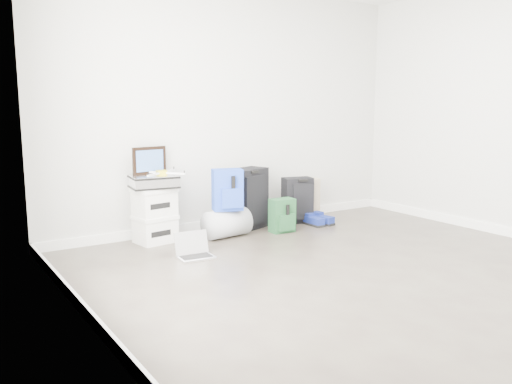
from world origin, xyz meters
TOP-DOWN VIEW (x-y plane):
  - ground at (0.00, 0.00)m, footprint 5.00×5.00m
  - room_envelope at (0.00, 0.02)m, footprint 4.52×5.02m
  - boxes_stack at (-1.07, 2.25)m, footprint 0.44×0.38m
  - briefcase at (-1.07, 2.25)m, footprint 0.49×0.38m
  - painting at (-1.07, 2.35)m, footprint 0.38×0.08m
  - drone at (-0.99, 2.23)m, footprint 0.44×0.44m
  - duffel_bag at (-0.34, 2.05)m, footprint 0.52×0.35m
  - blue_backpack at (-0.34, 2.02)m, footprint 0.36×0.31m
  - large_suitcase at (0.08, 2.27)m, footprint 0.51×0.42m
  - green_backpack at (0.30, 1.90)m, footprint 0.28×0.21m
  - carry_on at (0.74, 2.20)m, footprint 0.38×0.30m
  - shoes at (0.87, 1.98)m, footprint 0.28×0.32m
  - rolled_rug at (1.04, 2.29)m, footprint 0.16×0.16m
  - laptop at (-0.97, 1.55)m, footprint 0.34×0.26m

SIDE VIEW (x-z plane):
  - ground at x=0.00m, z-range 0.00..0.00m
  - shoes at x=0.87m, z-range 0.00..0.10m
  - laptop at x=-0.97m, z-range -0.06..0.17m
  - duffel_bag at x=-0.34m, z-range 0.00..0.30m
  - green_backpack at x=0.30m, z-range -0.01..0.37m
  - rolled_rug at x=1.04m, z-range 0.00..0.50m
  - carry_on at x=0.74m, z-range 0.00..0.55m
  - boxes_stack at x=-1.07m, z-range 0.00..0.57m
  - large_suitcase at x=0.08m, z-range 0.00..0.69m
  - blue_backpack at x=-0.34m, z-range 0.29..0.73m
  - briefcase at x=-1.07m, z-range 0.57..0.70m
  - drone at x=-0.99m, z-range 0.70..0.75m
  - painting at x=-1.07m, z-range 0.70..0.99m
  - room_envelope at x=0.00m, z-range 0.37..3.08m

